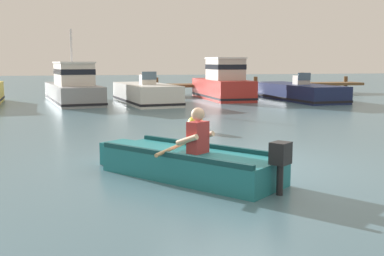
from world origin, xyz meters
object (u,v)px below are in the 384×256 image
at_px(mooring_buoy, 196,124).
at_px(moored_boat_grey, 73,87).
at_px(rowboat_with_person, 187,163).
at_px(moored_boat_navy, 296,92).
at_px(moored_boat_red, 223,84).
at_px(moored_boat_white, 146,94).

bearing_deg(mooring_buoy, moored_boat_grey, 108.34).
xyz_separation_m(moored_boat_grey, mooring_buoy, (3.46, -10.44, -0.49)).
relative_size(rowboat_with_person, moored_boat_navy, 0.49).
height_order(moored_boat_red, mooring_buoy, moored_boat_red).
height_order(rowboat_with_person, mooring_buoy, rowboat_with_person).
distance_m(moored_boat_white, mooring_buoy, 9.18).
relative_size(rowboat_with_person, moored_boat_grey, 0.47).
bearing_deg(mooring_buoy, moored_boat_white, 91.12).
bearing_deg(rowboat_with_person, moored_boat_red, 71.17).
bearing_deg(moored_boat_white, moored_boat_navy, 2.59).
xyz_separation_m(moored_boat_red, mooring_buoy, (-4.00, -10.67, -0.57)).
xyz_separation_m(rowboat_with_person, moored_boat_red, (5.34, 15.65, 0.55)).
bearing_deg(moored_boat_white, moored_boat_grey, 158.94).
relative_size(moored_boat_red, mooring_buoy, 11.69).
height_order(moored_boat_white, moored_boat_red, moored_boat_red).
bearing_deg(moored_boat_grey, mooring_buoy, -71.66).
bearing_deg(moored_boat_grey, moored_boat_navy, -4.77).
relative_size(moored_boat_grey, mooring_buoy, 15.37).
relative_size(moored_boat_grey, moored_boat_red, 1.31).
bearing_deg(moored_boat_grey, moored_boat_white, -21.06).
xyz_separation_m(moored_boat_navy, mooring_buoy, (-7.52, -9.52, -0.16)).
bearing_deg(moored_boat_white, mooring_buoy, -88.88).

